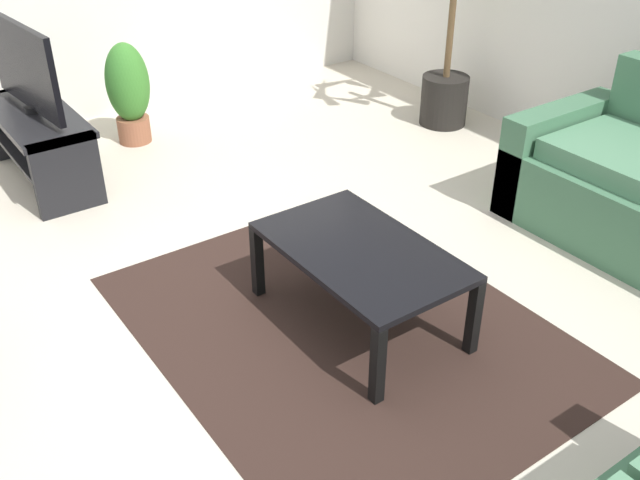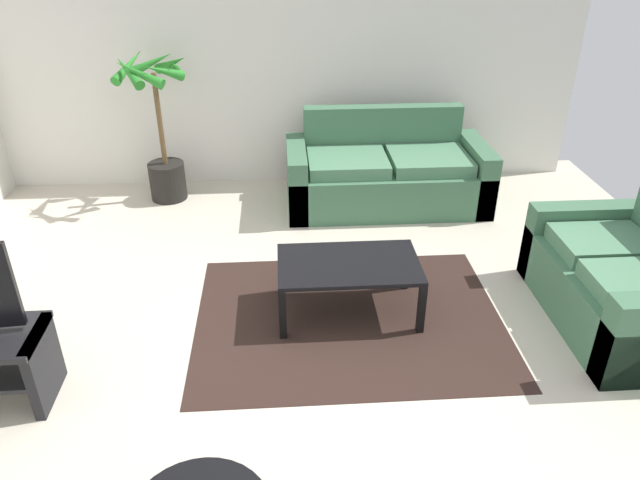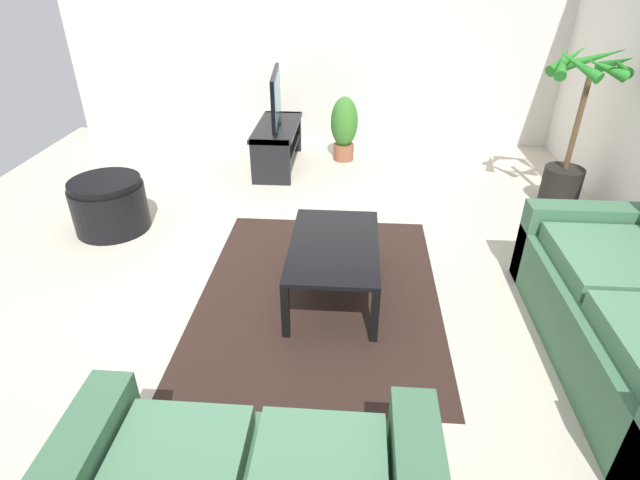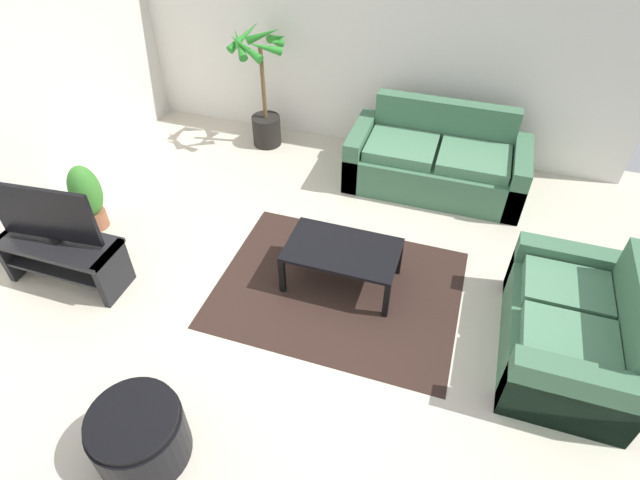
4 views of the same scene
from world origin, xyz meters
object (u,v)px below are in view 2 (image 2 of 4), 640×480
couch_loveseat (626,285)px  couch_main (386,175)px  potted_palm (161,139)px  coffee_table (349,269)px

couch_loveseat → couch_main: bearing=123.4°
couch_main → potted_palm: (-2.20, 0.26, 0.33)m
couch_main → couch_loveseat: 2.47m
couch_loveseat → potted_palm: 4.27m
couch_main → potted_palm: potted_palm is taller
couch_main → couch_loveseat: bearing=-56.6°
potted_palm → couch_main: bearing=-6.9°
couch_main → potted_palm: size_ratio=1.33×
couch_loveseat → potted_palm: potted_palm is taller
coffee_table → potted_palm: bearing=127.8°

